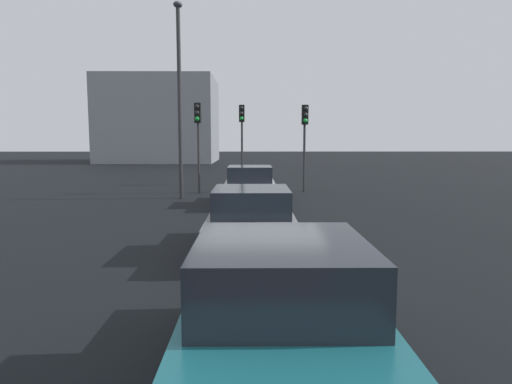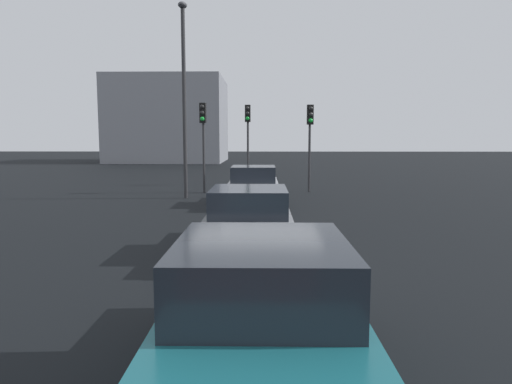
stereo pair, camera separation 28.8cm
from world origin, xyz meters
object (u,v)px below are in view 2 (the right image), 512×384
Objects in this scene: traffic_light_far_left at (310,130)px; traffic_light_near_left at (248,128)px; car_grey_second at (249,221)px; traffic_light_near_right at (203,129)px; car_silver_lead at (253,186)px; street_lamp_kerbside at (184,86)px; car_teal_third at (262,315)px.

traffic_light_near_left is at bearing -145.36° from traffic_light_far_left.
traffic_light_far_left is at bearing -12.42° from car_grey_second.
traffic_light_far_left is (0.36, -4.90, -0.04)m from traffic_light_near_right.
car_silver_lead is at bearing 8.92° from traffic_light_near_left.
traffic_light_near_left is 4.54m from traffic_light_far_left.
traffic_light_far_left is 6.11m from street_lamp_kerbside.
traffic_light_near_right is at bearing -21.41° from traffic_light_near_left.
car_grey_second is at bearing 3.27° from car_teal_third.
car_grey_second is at bearing -162.25° from street_lamp_kerbside.
car_silver_lead is at bearing 0.20° from car_grey_second.
car_silver_lead is 0.51× the size of street_lamp_kerbside.
traffic_light_near_right reaches higher than car_grey_second.
traffic_light_near_left reaches higher than traffic_light_far_left.
car_grey_second is at bearing 7.41° from traffic_light_near_left.
traffic_light_near_left reaches higher than car_grey_second.
car_grey_second is 11.92m from traffic_light_far_left.
car_teal_third is 15.53m from street_lamp_kerbside.
street_lamp_kerbside is (-2.27, 5.41, 1.73)m from traffic_light_far_left.
street_lamp_kerbside is (9.18, 2.94, 3.93)m from car_grey_second.
car_teal_third is at bearing -13.80° from traffic_light_far_left.
traffic_light_far_left is 0.51× the size of street_lamp_kerbside.
street_lamp_kerbside reaches higher than car_teal_third.
traffic_light_far_left is (16.96, -2.18, 2.16)m from car_teal_third.
traffic_light_near_right is (16.60, 2.72, 2.21)m from car_teal_third.
traffic_light_far_left is at bearing -31.81° from car_silver_lead.
car_teal_third reaches higher than car_silver_lead.
car_grey_second is at bearing -18.65° from traffic_light_far_left.
car_teal_third is 20.52m from traffic_light_near_left.
traffic_light_far_left reaches higher than car_silver_lead.
traffic_light_far_left is at bearing -67.20° from street_lamp_kerbside.
car_silver_lead is 4.94m from traffic_light_near_right.
traffic_light_near_right is at bearing -14.94° from street_lamp_kerbside.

